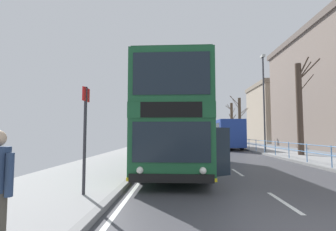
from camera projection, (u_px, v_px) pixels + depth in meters
double_decker_bus_main at (176, 122)px, 12.62m from camera, size 3.23×11.23×4.33m
background_bus_far_lane at (225, 134)px, 28.37m from camera, size 2.64×9.22×3.09m
pedestrian_railing_far_kerb at (270, 145)px, 19.22m from camera, size 0.05×33.14×1.01m
bus_stop_sign_near at (85, 128)px, 6.55m from camera, size 0.08×0.44×2.79m
street_lamp_far_side at (264, 96)px, 21.84m from camera, size 0.28×0.60×8.44m
bare_tree_far_00 at (232, 122)px, 41.82m from camera, size 1.60×1.13×6.64m
bare_tree_far_01 at (300, 107)px, 18.57m from camera, size 1.92×0.90×7.20m
bare_tree_far_02 at (240, 121)px, 34.43m from camera, size 3.04×2.13×6.83m
background_building_01 at (282, 113)px, 45.01m from camera, size 9.91×11.33×10.53m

